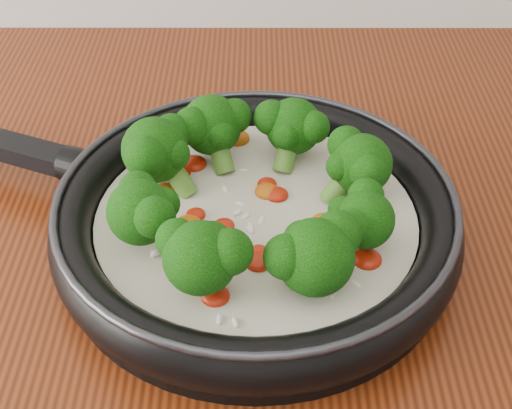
{
  "coord_description": "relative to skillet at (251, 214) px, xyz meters",
  "views": [
    {
      "loc": [
        -0.05,
        0.56,
        1.35
      ],
      "look_at": [
        -0.05,
        1.05,
        0.95
      ],
      "focal_mm": 50.78,
      "sensor_mm": 36.0,
      "label": 1
    }
  ],
  "objects": [
    {
      "name": "skillet",
      "position": [
        0.0,
        0.0,
        0.0
      ],
      "size": [
        0.59,
        0.47,
        0.11
      ],
      "color": "black",
      "rests_on": "counter"
    }
  ]
}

